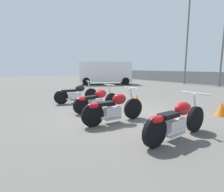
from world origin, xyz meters
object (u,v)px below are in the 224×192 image
Objects in this scene: traffic_cone_near at (137,100)px; traffic_cone_far at (221,109)px; motorcycle_slot_2 at (113,108)px; motorcycle_slot_3 at (177,121)px; parked_van at (106,72)px; light_pole_left at (224,32)px; motorcycle_slot_1 at (97,100)px; motorcycle_slot_0 at (76,94)px; light_pole_right at (188,34)px.

traffic_cone_far is (2.96, 1.10, 0.01)m from traffic_cone_near.
motorcycle_slot_2 is 4.25× the size of traffic_cone_far.
motorcycle_slot_2 is 4.39× the size of traffic_cone_near.
parked_van is at bearing 153.02° from motorcycle_slot_3.
light_pole_left is 13.82m from motorcycle_slot_1.
motorcycle_slot_2 is 1.88m from motorcycle_slot_3.
motorcycle_slot_0 reaches higher than motorcycle_slot_1.
motorcycle_slot_0 is 4.18× the size of traffic_cone_far.
motorcycle_slot_0 is at bearing 172.61° from motorcycle_slot_1.
light_pole_left is at bearing 72.43° from parked_van.
light_pole_right reaches higher than motorcycle_slot_0.
motorcycle_slot_2 is (1.56, -0.36, 0.02)m from motorcycle_slot_1.
motorcycle_slot_3 is (7.54, -12.59, -4.35)m from light_pole_right.
traffic_cone_far is at bearing 68.52° from motorcycle_slot_2.
parked_van reaches higher than motorcycle_slot_2.
motorcycle_slot_3 reaches higher than motorcycle_slot_1.
motorcycle_slot_2 is 2.69m from traffic_cone_near.
traffic_cone_near is 3.16m from traffic_cone_far.
traffic_cone_far is at bearing 14.91° from parked_van.
traffic_cone_far is (3.14, 3.04, -0.17)m from motorcycle_slot_1.
motorcycle_slot_1 is (1.15, -13.14, -4.13)m from light_pole_left.
motorcycle_slot_0 is (-0.75, -13.13, -4.13)m from light_pole_left.
motorcycle_slot_1 is 0.98× the size of motorcycle_slot_2.
parked_van is (-4.55, -6.38, -3.60)m from light_pole_right.
light_pole_left is at bearing 87.81° from motorcycle_slot_1.
traffic_cone_near is at bearing 49.42° from motorcycle_slot_0.
motorcycle_slot_3 is at bearing -5.79° from motorcycle_slot_1.
light_pole_right reaches higher than light_pole_left.
light_pole_right is (-3.01, -0.46, 0.25)m from light_pole_left.
light_pole_left is 12.07m from traffic_cone_near.
motorcycle_slot_1 reaches higher than traffic_cone_near.
traffic_cone_far is at bearing -52.85° from light_pole_right.
light_pole_right is 12.91m from traffic_cone_far.
parked_van reaches higher than motorcycle_slot_3.
light_pole_left is 13.78m from motorcycle_slot_0.
light_pole_left is 0.94× the size of light_pole_right.
light_pole_left reaches higher than motorcycle_slot_0.
motorcycle_slot_2 is (5.72, -13.03, -4.35)m from light_pole_right.
light_pole_left is at bearing 96.76° from traffic_cone_near.
motorcycle_slot_3 reaches higher than motorcycle_slot_0.
motorcycle_slot_2 is at bearing -2.70° from parked_van.
light_pole_right is 17.06× the size of traffic_cone_near.
light_pole_right is 8.62m from parked_van.
light_pole_right is 14.88m from motorcycle_slot_2.
motorcycle_slot_2 reaches higher than motorcycle_slot_0.
light_pole_right reaches higher than motorcycle_slot_3.
parked_van is at bearing -137.82° from light_pole_left.
motorcycle_slot_3 is at bearing -85.24° from traffic_cone_far.
traffic_cone_near is (8.88, -4.35, -0.96)m from parked_van.
motorcycle_slot_0 is 0.40× the size of parked_van.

